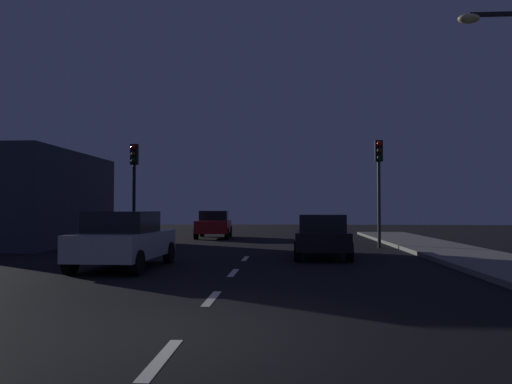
% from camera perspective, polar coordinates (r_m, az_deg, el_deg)
% --- Properties ---
extents(ground_plane, '(80.00, 80.00, 0.00)m').
position_cam_1_polar(ground_plane, '(13.99, -2.29, -8.73)').
color(ground_plane, black).
extents(lane_stripe_nearest, '(0.16, 1.60, 0.01)m').
position_cam_1_polar(lane_stripe_nearest, '(6.03, -10.58, -17.88)').
color(lane_stripe_nearest, silver).
rests_on(lane_stripe_nearest, ground_plane).
extents(lane_stripe_second, '(0.16, 1.60, 0.01)m').
position_cam_1_polar(lane_stripe_second, '(9.67, -4.97, -11.79)').
color(lane_stripe_second, silver).
rests_on(lane_stripe_second, ground_plane).
extents(lane_stripe_third, '(0.16, 1.60, 0.01)m').
position_cam_1_polar(lane_stripe_third, '(13.40, -2.55, -9.02)').
color(lane_stripe_third, silver).
rests_on(lane_stripe_third, ground_plane).
extents(lane_stripe_fourth, '(0.16, 1.60, 0.01)m').
position_cam_1_polar(lane_stripe_fourth, '(17.16, -1.20, -7.45)').
color(lane_stripe_fourth, silver).
rests_on(lane_stripe_fourth, ground_plane).
extents(traffic_signal_left, '(0.32, 0.38, 4.50)m').
position_cam_1_polar(traffic_signal_left, '(22.86, -13.51, 1.94)').
color(traffic_signal_left, black).
rests_on(traffic_signal_left, ground_plane).
extents(traffic_signal_right, '(0.32, 0.38, 4.58)m').
position_cam_1_polar(traffic_signal_right, '(22.21, 13.61, 2.18)').
color(traffic_signal_right, '#2D2D30').
rests_on(traffic_signal_right, ground_plane).
extents(car_stopped_ahead, '(2.03, 4.61, 1.47)m').
position_cam_1_polar(car_stopped_ahead, '(17.86, 7.45, -4.83)').
color(car_stopped_ahead, black).
rests_on(car_stopped_ahead, ground_plane).
extents(car_adjacent_lane, '(2.09, 4.13, 1.59)m').
position_cam_1_polar(car_adjacent_lane, '(14.76, -14.59, -5.20)').
color(car_adjacent_lane, silver).
rests_on(car_adjacent_lane, ground_plane).
extents(car_oncoming_far, '(2.06, 4.05, 1.55)m').
position_cam_1_polar(car_oncoming_far, '(29.16, -4.73, -3.62)').
color(car_oncoming_far, '#B21919').
rests_on(car_oncoming_far, ground_plane).
extents(storefront_left, '(4.57, 8.70, 4.23)m').
position_cam_1_polar(storefront_left, '(25.56, -23.71, -0.73)').
color(storefront_left, '#333847').
rests_on(storefront_left, ground_plane).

